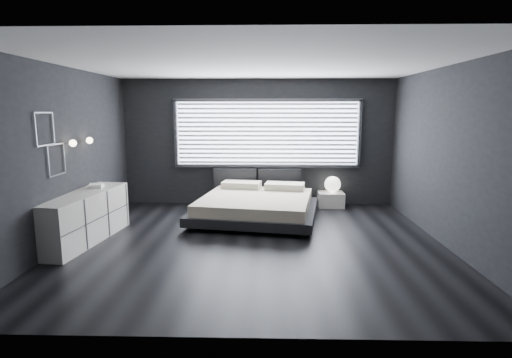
{
  "coord_description": "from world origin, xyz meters",
  "views": [
    {
      "loc": [
        0.18,
        -6.19,
        2.11
      ],
      "look_at": [
        0.0,
        0.85,
        0.9
      ],
      "focal_mm": 28.0,
      "sensor_mm": 36.0,
      "label": 1
    }
  ],
  "objects": [
    {
      "name": "dresser",
      "position": [
        -2.78,
        0.01,
        0.4
      ],
      "size": [
        0.81,
        2.06,
        0.8
      ],
      "color": "silver",
      "rests_on": "ground"
    },
    {
      "name": "room",
      "position": [
        0.0,
        0.0,
        1.4
      ],
      "size": [
        6.04,
        6.0,
        2.8
      ],
      "color": "black",
      "rests_on": "ground"
    },
    {
      "name": "wall_art_lower",
      "position": [
        -2.98,
        -0.3,
        1.38
      ],
      "size": [
        0.01,
        0.48,
        0.48
      ],
      "color": "#47474C",
      "rests_on": "ground"
    },
    {
      "name": "wall_art_upper",
      "position": [
        -2.98,
        -0.55,
        1.85
      ],
      "size": [
        0.01,
        0.48,
        0.48
      ],
      "color": "#47474C",
      "rests_on": "ground"
    },
    {
      "name": "sconce_near",
      "position": [
        -2.88,
        0.05,
        1.6
      ],
      "size": [
        0.18,
        0.11,
        0.11
      ],
      "color": "silver",
      "rests_on": "ground"
    },
    {
      "name": "bed",
      "position": [
        -0.01,
        1.45,
        0.28
      ],
      "size": [
        2.62,
        2.53,
        0.59
      ],
      "color": "black",
      "rests_on": "ground"
    },
    {
      "name": "headboard",
      "position": [
        -0.02,
        2.64,
        0.57
      ],
      "size": [
        1.96,
        0.16,
        0.52
      ],
      "color": "black",
      "rests_on": "ground"
    },
    {
      "name": "orb_lamp",
      "position": [
        1.65,
        2.53,
        0.5
      ],
      "size": [
        0.35,
        0.35,
        0.35
      ],
      "primitive_type": "sphere",
      "color": "white",
      "rests_on": "nightstand"
    },
    {
      "name": "sconce_far",
      "position": [
        -2.88,
        0.65,
        1.6
      ],
      "size": [
        0.18,
        0.11,
        0.11
      ],
      "color": "silver",
      "rests_on": "ground"
    },
    {
      "name": "nightstand",
      "position": [
        1.62,
        2.5,
        0.16
      ],
      "size": [
        0.57,
        0.48,
        0.33
      ],
      "primitive_type": "cube",
      "rotation": [
        0.0,
        0.0,
        -0.02
      ],
      "color": "silver",
      "rests_on": "ground"
    },
    {
      "name": "window",
      "position": [
        0.2,
        2.7,
        1.61
      ],
      "size": [
        4.14,
        0.09,
        1.52
      ],
      "color": "white",
      "rests_on": "ground"
    },
    {
      "name": "book_stack",
      "position": [
        -2.76,
        0.48,
        0.83
      ],
      "size": [
        0.3,
        0.37,
        0.07
      ],
      "color": "white",
      "rests_on": "dresser"
    }
  ]
}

